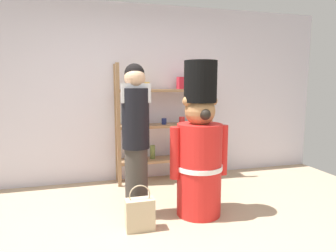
# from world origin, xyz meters

# --- Properties ---
(back_wall) EXTENTS (6.40, 0.12, 2.60)m
(back_wall) POSITION_xyz_m (0.00, 2.20, 1.30)
(back_wall) COLOR silver
(back_wall) RESTS_ON ground_plane
(merchandise_shelf) EXTENTS (1.42, 0.35, 1.73)m
(merchandise_shelf) POSITION_xyz_m (0.55, 1.98, 0.87)
(merchandise_shelf) COLOR #93704C
(merchandise_shelf) RESTS_ON ground_plane
(teddy_bear_guard) EXTENTS (0.67, 0.51, 1.69)m
(teddy_bear_guard) POSITION_xyz_m (0.61, 0.71, 0.73)
(teddy_bear_guard) COLOR red
(teddy_bear_guard) RESTS_ON ground_plane
(person_shopper) EXTENTS (0.31, 0.29, 1.66)m
(person_shopper) POSITION_xyz_m (-0.07, 0.83, 0.89)
(person_shopper) COLOR #38332D
(person_shopper) RESTS_ON ground_plane
(shopping_bag) EXTENTS (0.28, 0.14, 0.47)m
(shopping_bag) POSITION_xyz_m (-0.09, 0.51, 0.17)
(shopping_bag) COLOR #C1AD89
(shopping_bag) RESTS_ON ground_plane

